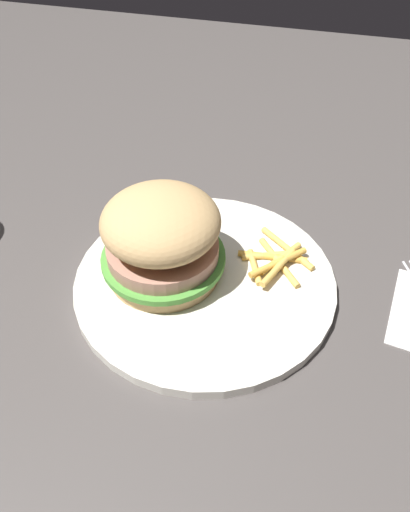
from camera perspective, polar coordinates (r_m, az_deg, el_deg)
The scene contains 4 objects.
ground_plane at distance 0.54m, azimuth -1.76°, elevation -0.99°, with size 1.60×1.60×0.00m, color #47423F.
plate at distance 0.52m, azimuth -0.00°, elevation -2.89°, with size 0.28×0.28×0.01m, color silver.
sandwich at distance 0.49m, azimuth -5.16°, elevation 2.23°, with size 0.13×0.13×0.10m.
fries_pile at distance 0.53m, azimuth 8.41°, elevation -0.36°, with size 0.09×0.10×0.01m.
Camera 1 is at (0.12, -0.37, 0.38)m, focal length 33.59 mm.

